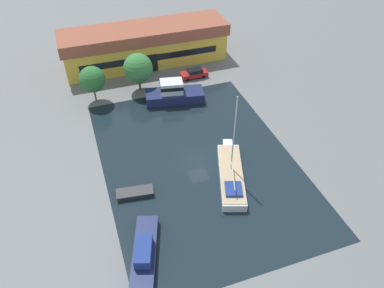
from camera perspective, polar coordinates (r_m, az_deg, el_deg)
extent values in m
plane|color=slate|center=(48.89, 0.99, -2.75)|extent=(440.00, 440.00, 0.00)
cube|color=black|center=(48.89, 0.99, -2.74)|extent=(24.14, 34.36, 0.01)
cube|color=gold|center=(70.55, -7.07, 14.00)|extent=(28.76, 7.80, 4.68)
cube|color=brown|center=(69.13, -7.31, 16.49)|extent=(29.62, 8.03, 2.06)
cube|color=black|center=(67.53, -6.26, 12.12)|extent=(2.40, 0.08, 3.28)
cube|color=black|center=(67.10, -6.32, 12.82)|extent=(24.40, 0.20, 1.17)
cylinder|color=brown|center=(62.67, -7.97, 9.04)|extent=(0.35, 0.35, 2.33)
sphere|color=#387A3D|center=(61.21, -8.23, 11.37)|extent=(4.70, 4.70, 4.70)
cylinder|color=brown|center=(61.29, -14.55, 7.32)|extent=(0.25, 0.25, 2.42)
sphere|color=#2D6B33|center=(59.90, -14.98, 9.50)|extent=(4.04, 4.04, 4.04)
cube|color=maroon|center=(65.89, 0.30, 10.61)|extent=(4.70, 1.90, 0.73)
cube|color=black|center=(65.63, 0.46, 11.13)|extent=(2.45, 1.66, 0.57)
cube|color=black|center=(65.29, -0.57, 10.93)|extent=(0.05, 1.50, 0.46)
cylinder|color=black|center=(64.98, -0.68, 9.78)|extent=(0.60, 0.20, 0.60)
cylinder|color=black|center=(66.34, -1.15, 10.48)|extent=(0.60, 0.20, 0.60)
cylinder|color=black|center=(65.83, 1.76, 10.21)|extent=(0.60, 0.20, 0.60)
cylinder|color=black|center=(67.18, 1.24, 10.89)|extent=(0.60, 0.20, 0.60)
cube|color=silver|center=(46.55, 5.98, -4.85)|extent=(6.05, 10.87, 1.07)
cube|color=silver|center=(50.82, 5.43, -0.14)|extent=(1.58, 1.54, 1.07)
cube|color=tan|center=(46.15, 6.02, -4.35)|extent=(5.81, 10.43, 0.08)
cylinder|color=silver|center=(43.20, 6.42, 1.38)|extent=(0.16, 0.16, 10.50)
cylinder|color=silver|center=(44.23, 6.30, -4.74)|extent=(1.65, 4.52, 0.12)
cube|color=navy|center=(44.01, 6.36, -6.83)|extent=(2.60, 2.82, 0.30)
cube|color=#19234C|center=(59.66, -2.66, 7.28)|extent=(9.54, 5.10, 1.68)
cube|color=black|center=(60.05, -2.64, 6.72)|extent=(9.64, 5.18, 0.18)
cube|color=silver|center=(58.67, -3.15, 8.71)|extent=(3.85, 3.08, 1.92)
cube|color=black|center=(58.57, -3.16, 8.87)|extent=(3.93, 3.16, 0.61)
cube|color=#23282D|center=(45.22, -8.68, -7.40)|extent=(4.37, 2.08, 0.54)
cube|color=#333338|center=(44.99, -8.72, -7.13)|extent=(4.55, 2.20, 0.08)
cube|color=#19234C|center=(39.69, -7.20, -16.13)|extent=(4.86, 8.89, 1.07)
cube|color=navy|center=(38.48, -7.41, -15.85)|extent=(2.59, 3.77, 1.17)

